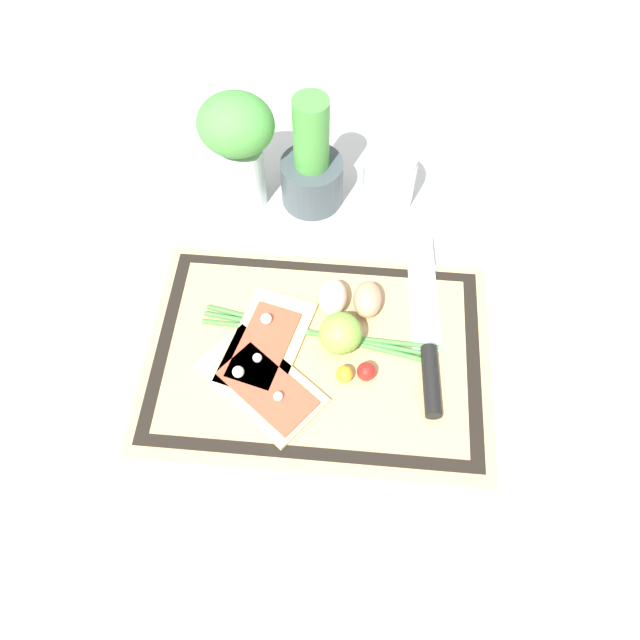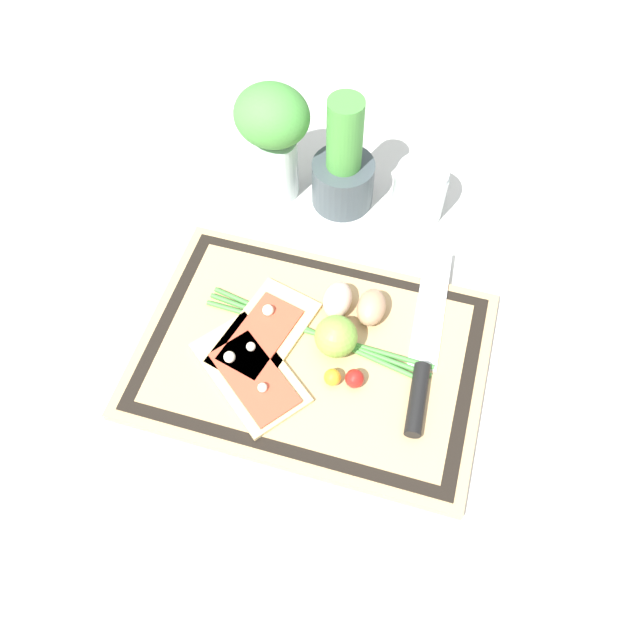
% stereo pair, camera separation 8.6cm
% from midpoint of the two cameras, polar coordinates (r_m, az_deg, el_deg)
% --- Properties ---
extents(ground_plane, '(6.00, 6.00, 0.00)m').
position_cam_midpoint_polar(ground_plane, '(0.87, 2.07, -3.67)').
color(ground_plane, silver).
extents(cutting_board, '(0.47, 0.33, 0.02)m').
position_cam_midpoint_polar(cutting_board, '(0.86, 2.09, -3.40)').
color(cutting_board, tan).
rests_on(cutting_board, ground_plane).
extents(pizza_slice_near, '(0.19, 0.18, 0.02)m').
position_cam_midpoint_polar(pizza_slice_near, '(0.83, -3.49, -5.16)').
color(pizza_slice_near, '#DBBC7F').
rests_on(pizza_slice_near, cutting_board).
extents(pizza_slice_far, '(0.13, 0.18, 0.02)m').
position_cam_midpoint_polar(pizza_slice_far, '(0.86, -2.38, -1.50)').
color(pizza_slice_far, '#DBBC7F').
rests_on(pizza_slice_far, cutting_board).
extents(knife, '(0.05, 0.30, 0.02)m').
position_cam_midpoint_polar(knife, '(0.85, 12.20, -4.40)').
color(knife, silver).
rests_on(knife, cutting_board).
extents(egg_brown, '(0.04, 0.06, 0.04)m').
position_cam_midpoint_polar(egg_brown, '(0.87, 7.53, 0.93)').
color(egg_brown, tan).
rests_on(egg_brown, cutting_board).
extents(egg_pink, '(0.04, 0.06, 0.04)m').
position_cam_midpoint_polar(egg_pink, '(0.87, 4.41, 1.62)').
color(egg_pink, beige).
rests_on(egg_pink, cutting_board).
extents(lime, '(0.06, 0.06, 0.06)m').
position_cam_midpoint_polar(lime, '(0.83, 4.42, -1.76)').
color(lime, '#7FB742').
rests_on(lime, cutting_board).
extents(cherry_tomato_red, '(0.03, 0.03, 0.03)m').
position_cam_midpoint_polar(cherry_tomato_red, '(0.82, 6.17, -5.60)').
color(cherry_tomato_red, red).
rests_on(cherry_tomato_red, cutting_board).
extents(cherry_tomato_yellow, '(0.02, 0.02, 0.02)m').
position_cam_midpoint_polar(cherry_tomato_yellow, '(0.82, 4.13, -5.50)').
color(cherry_tomato_yellow, gold).
rests_on(cherry_tomato_yellow, cutting_board).
extents(scallion_bunch, '(0.33, 0.07, 0.01)m').
position_cam_midpoint_polar(scallion_bunch, '(0.86, 2.79, -1.57)').
color(scallion_bunch, '#47933D').
rests_on(scallion_bunch, cutting_board).
extents(herb_pot, '(0.10, 0.10, 0.20)m').
position_cam_midpoint_polar(herb_pot, '(0.99, 4.69, 13.42)').
color(herb_pot, '#3D474C').
rests_on(herb_pot, ground_plane).
extents(sauce_jar, '(0.08, 0.08, 0.09)m').
position_cam_midpoint_polar(sauce_jar, '(1.01, 11.47, 11.03)').
color(sauce_jar, silver).
rests_on(sauce_jar, ground_plane).
extents(herb_glass, '(0.11, 0.10, 0.20)m').
position_cam_midpoint_polar(herb_glass, '(0.97, -1.67, 16.46)').
color(herb_glass, silver).
rests_on(herb_glass, ground_plane).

